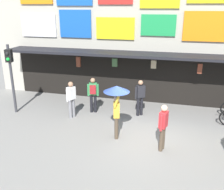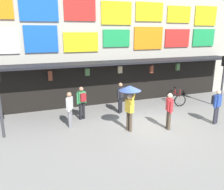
{
  "view_description": "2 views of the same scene",
  "coord_description": "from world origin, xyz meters",
  "px_view_note": "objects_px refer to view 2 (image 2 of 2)",
  "views": [
    {
      "loc": [
        0.99,
        -8.65,
        4.77
      ],
      "look_at": [
        -1.55,
        1.16,
        1.22
      ],
      "focal_mm": 40.72,
      "sensor_mm": 36.0,
      "label": 1
    },
    {
      "loc": [
        -5.12,
        -8.94,
        4.3
      ],
      "look_at": [
        -1.3,
        1.22,
        1.32
      ],
      "focal_mm": 37.17,
      "sensor_mm": 36.0,
      "label": 2
    }
  ],
  "objects_px": {
    "pedestrian_in_white": "(120,96)",
    "pedestrian_in_yellow": "(82,101)",
    "pedestrian_in_red": "(217,104)",
    "pedestrian_in_green": "(70,108)",
    "traffic_light_far": "(224,71)",
    "bicycle_parked": "(176,97)",
    "pedestrian_with_umbrella": "(130,95)",
    "pedestrian_in_blue": "(169,109)"
  },
  "relations": [
    {
      "from": "pedestrian_in_green",
      "to": "pedestrian_with_umbrella",
      "type": "distance_m",
      "value": 2.81
    },
    {
      "from": "pedestrian_in_red",
      "to": "pedestrian_in_yellow",
      "type": "relative_size",
      "value": 1.0
    },
    {
      "from": "pedestrian_in_white",
      "to": "pedestrian_with_umbrella",
      "type": "bearing_deg",
      "value": -102.94
    },
    {
      "from": "bicycle_parked",
      "to": "pedestrian_in_yellow",
      "type": "relative_size",
      "value": 0.76
    },
    {
      "from": "traffic_light_far",
      "to": "pedestrian_with_umbrella",
      "type": "height_order",
      "value": "traffic_light_far"
    },
    {
      "from": "pedestrian_in_red",
      "to": "pedestrian_in_white",
      "type": "distance_m",
      "value": 4.77
    },
    {
      "from": "bicycle_parked",
      "to": "pedestrian_with_umbrella",
      "type": "height_order",
      "value": "pedestrian_with_umbrella"
    },
    {
      "from": "traffic_light_far",
      "to": "bicycle_parked",
      "type": "relative_size",
      "value": 2.52
    },
    {
      "from": "bicycle_parked",
      "to": "pedestrian_in_white",
      "type": "relative_size",
      "value": 0.76
    },
    {
      "from": "pedestrian_with_umbrella",
      "to": "pedestrian_in_blue",
      "type": "height_order",
      "value": "pedestrian_with_umbrella"
    },
    {
      "from": "pedestrian_in_red",
      "to": "pedestrian_in_white",
      "type": "height_order",
      "value": "same"
    },
    {
      "from": "pedestrian_in_white",
      "to": "pedestrian_in_green",
      "type": "bearing_deg",
      "value": -160.96
    },
    {
      "from": "pedestrian_in_green",
      "to": "pedestrian_in_yellow",
      "type": "height_order",
      "value": "same"
    },
    {
      "from": "pedestrian_in_red",
      "to": "pedestrian_in_green",
      "type": "height_order",
      "value": "same"
    },
    {
      "from": "pedestrian_in_yellow",
      "to": "pedestrian_in_blue",
      "type": "xyz_separation_m",
      "value": [
        3.37,
        -2.57,
        -0.04
      ]
    },
    {
      "from": "bicycle_parked",
      "to": "pedestrian_in_green",
      "type": "xyz_separation_m",
      "value": [
        -6.76,
        -1.34,
        0.55
      ]
    },
    {
      "from": "pedestrian_in_red",
      "to": "pedestrian_in_white",
      "type": "xyz_separation_m",
      "value": [
        -3.69,
        3.02,
        -0.04
      ]
    },
    {
      "from": "pedestrian_in_white",
      "to": "traffic_light_far",
      "type": "bearing_deg",
      "value": -10.47
    },
    {
      "from": "traffic_light_far",
      "to": "pedestrian_in_red",
      "type": "relative_size",
      "value": 1.9
    },
    {
      "from": "pedestrian_in_green",
      "to": "pedestrian_in_white",
      "type": "distance_m",
      "value": 3.08
    },
    {
      "from": "pedestrian_in_yellow",
      "to": "pedestrian_in_blue",
      "type": "distance_m",
      "value": 4.24
    },
    {
      "from": "pedestrian_with_umbrella",
      "to": "pedestrian_in_blue",
      "type": "distance_m",
      "value": 1.93
    },
    {
      "from": "pedestrian_in_white",
      "to": "pedestrian_in_yellow",
      "type": "height_order",
      "value": "same"
    },
    {
      "from": "pedestrian_in_white",
      "to": "pedestrian_in_yellow",
      "type": "bearing_deg",
      "value": -174.43
    },
    {
      "from": "pedestrian_with_umbrella",
      "to": "pedestrian_in_yellow",
      "type": "distance_m",
      "value": 2.76
    },
    {
      "from": "traffic_light_far",
      "to": "pedestrian_in_green",
      "type": "xyz_separation_m",
      "value": [
        -8.82,
        0.09,
        -1.19
      ]
    },
    {
      "from": "traffic_light_far",
      "to": "pedestrian_in_blue",
      "type": "bearing_deg",
      "value": -160.18
    },
    {
      "from": "traffic_light_far",
      "to": "pedestrian_in_white",
      "type": "height_order",
      "value": "traffic_light_far"
    },
    {
      "from": "pedestrian_in_yellow",
      "to": "pedestrian_in_white",
      "type": "bearing_deg",
      "value": 5.57
    },
    {
      "from": "pedestrian_in_red",
      "to": "pedestrian_in_blue",
      "type": "distance_m",
      "value": 2.5
    },
    {
      "from": "bicycle_parked",
      "to": "pedestrian_in_white",
      "type": "distance_m",
      "value": 3.9
    },
    {
      "from": "pedestrian_in_white",
      "to": "pedestrian_in_red",
      "type": "bearing_deg",
      "value": -39.23
    },
    {
      "from": "pedestrian_in_green",
      "to": "pedestrian_with_umbrella",
      "type": "bearing_deg",
      "value": -29.29
    },
    {
      "from": "traffic_light_far",
      "to": "pedestrian_in_blue",
      "type": "xyz_separation_m",
      "value": [
        -4.7,
        -1.69,
        -1.19
      ]
    },
    {
      "from": "pedestrian_in_white",
      "to": "pedestrian_in_blue",
      "type": "distance_m",
      "value": 3.03
    },
    {
      "from": "pedestrian_in_white",
      "to": "pedestrian_in_blue",
      "type": "height_order",
      "value": "same"
    },
    {
      "from": "bicycle_parked",
      "to": "pedestrian_in_blue",
      "type": "bearing_deg",
      "value": -130.21
    },
    {
      "from": "pedestrian_in_yellow",
      "to": "pedestrian_in_green",
      "type": "bearing_deg",
      "value": -133.26
    },
    {
      "from": "pedestrian_in_red",
      "to": "pedestrian_in_green",
      "type": "bearing_deg",
      "value": 163.08
    },
    {
      "from": "pedestrian_in_white",
      "to": "pedestrian_in_yellow",
      "type": "xyz_separation_m",
      "value": [
        -2.17,
        -0.21,
        0.04
      ]
    },
    {
      "from": "pedestrian_in_green",
      "to": "pedestrian_in_yellow",
      "type": "bearing_deg",
      "value": 46.74
    },
    {
      "from": "pedestrian_in_red",
      "to": "pedestrian_in_yellow",
      "type": "xyz_separation_m",
      "value": [
        -5.86,
        2.8,
        0.0
      ]
    }
  ]
}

